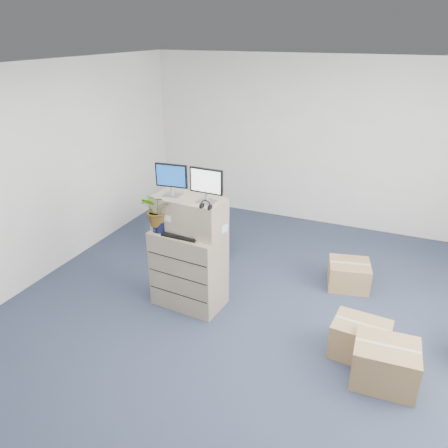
{
  "coord_description": "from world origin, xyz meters",
  "views": [
    {
      "loc": [
        1.36,
        -3.71,
        3.15
      ],
      "look_at": [
        -0.41,
        0.4,
        1.14
      ],
      "focal_mm": 35.0,
      "sensor_mm": 36.0,
      "label": 1
    }
  ],
  "objects_px": {
    "office_chair": "(200,224)",
    "water_bottle": "(195,224)",
    "monitor_right": "(206,184)",
    "filing_cabinet_lower": "(189,268)",
    "monitor_left": "(171,178)",
    "keyboard": "(181,235)",
    "potted_plant": "(159,214)"
  },
  "relations": [
    {
      "from": "monitor_left",
      "to": "keyboard",
      "type": "xyz_separation_m",
      "value": [
        0.18,
        -0.16,
        -0.62
      ]
    },
    {
      "from": "filing_cabinet_lower",
      "to": "water_bottle",
      "type": "relative_size",
      "value": 4.23
    },
    {
      "from": "monitor_right",
      "to": "water_bottle",
      "type": "bearing_deg",
      "value": 177.17
    },
    {
      "from": "monitor_left",
      "to": "office_chair",
      "type": "height_order",
      "value": "monitor_left"
    },
    {
      "from": "monitor_right",
      "to": "water_bottle",
      "type": "distance_m",
      "value": 0.54
    },
    {
      "from": "keyboard",
      "to": "office_chair",
      "type": "bearing_deg",
      "value": 110.36
    },
    {
      "from": "filing_cabinet_lower",
      "to": "monitor_left",
      "type": "xyz_separation_m",
      "value": [
        -0.2,
        0.03,
        1.11
      ]
    },
    {
      "from": "potted_plant",
      "to": "keyboard",
      "type": "bearing_deg",
      "value": -0.85
    },
    {
      "from": "office_chair",
      "to": "water_bottle",
      "type": "bearing_deg",
      "value": 85.58
    },
    {
      "from": "monitor_right",
      "to": "office_chair",
      "type": "relative_size",
      "value": 0.48
    },
    {
      "from": "monitor_left",
      "to": "keyboard",
      "type": "bearing_deg",
      "value": -46.33
    },
    {
      "from": "monitor_left",
      "to": "water_bottle",
      "type": "relative_size",
      "value": 1.66
    },
    {
      "from": "filing_cabinet_lower",
      "to": "water_bottle",
      "type": "height_order",
      "value": "water_bottle"
    },
    {
      "from": "potted_plant",
      "to": "filing_cabinet_lower",
      "type": "bearing_deg",
      "value": 21.7
    },
    {
      "from": "monitor_left",
      "to": "keyboard",
      "type": "height_order",
      "value": "monitor_left"
    },
    {
      "from": "monitor_right",
      "to": "keyboard",
      "type": "xyz_separation_m",
      "value": [
        -0.27,
        -0.12,
        -0.62
      ]
    },
    {
      "from": "keyboard",
      "to": "water_bottle",
      "type": "relative_size",
      "value": 1.9
    },
    {
      "from": "monitor_right",
      "to": "office_chair",
      "type": "height_order",
      "value": "monitor_right"
    },
    {
      "from": "keyboard",
      "to": "water_bottle",
      "type": "distance_m",
      "value": 0.2
    },
    {
      "from": "filing_cabinet_lower",
      "to": "monitor_left",
      "type": "distance_m",
      "value": 1.13
    },
    {
      "from": "keyboard",
      "to": "potted_plant",
      "type": "distance_m",
      "value": 0.36
    },
    {
      "from": "monitor_right",
      "to": "potted_plant",
      "type": "distance_m",
      "value": 0.7
    },
    {
      "from": "monitor_left",
      "to": "potted_plant",
      "type": "height_order",
      "value": "monitor_left"
    },
    {
      "from": "potted_plant",
      "to": "office_chair",
      "type": "relative_size",
      "value": 0.55
    },
    {
      "from": "filing_cabinet_lower",
      "to": "office_chair",
      "type": "bearing_deg",
      "value": 116.1
    },
    {
      "from": "monitor_left",
      "to": "office_chair",
      "type": "distance_m",
      "value": 1.84
    },
    {
      "from": "office_chair",
      "to": "monitor_right",
      "type": "bearing_deg",
      "value": 90.47
    },
    {
      "from": "office_chair",
      "to": "filing_cabinet_lower",
      "type": "bearing_deg",
      "value": 81.97
    },
    {
      "from": "filing_cabinet_lower",
      "to": "keyboard",
      "type": "distance_m",
      "value": 0.51
    },
    {
      "from": "office_chair",
      "to": "monitor_left",
      "type": "bearing_deg",
      "value": 74.86
    },
    {
      "from": "water_bottle",
      "to": "office_chair",
      "type": "xyz_separation_m",
      "value": [
        -0.64,
        1.38,
        -0.68
      ]
    },
    {
      "from": "water_bottle",
      "to": "keyboard",
      "type": "bearing_deg",
      "value": -131.16
    }
  ]
}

